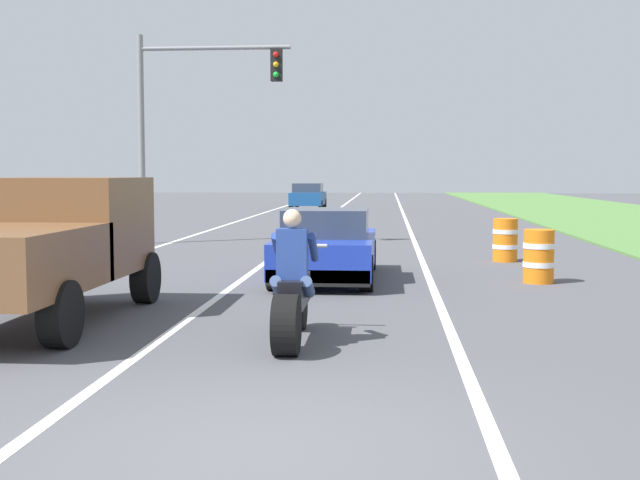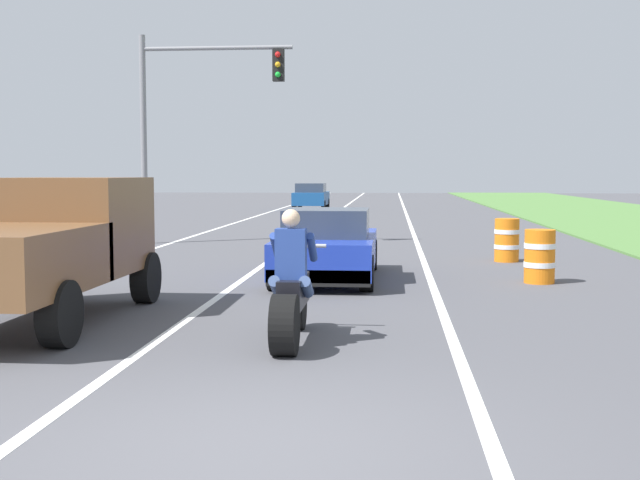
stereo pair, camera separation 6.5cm
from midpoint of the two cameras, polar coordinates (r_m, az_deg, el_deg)
The scene contains 11 objects.
ground_plane at distance 6.27m, azimuth -4.91°, elevation -14.32°, with size 160.00×160.00×0.00m, color #4C4C51.
lane_stripe_left_solid at distance 26.70m, azimuth -9.17°, elevation 0.25°, with size 0.14×120.00×0.01m, color white.
lane_stripe_right_solid at distance 25.93m, azimuth 6.47°, elevation 0.16°, with size 0.14×120.00×0.01m, color white.
lane_stripe_centre_dashed at distance 26.07m, azimuth -1.47°, elevation 0.21°, with size 0.14×120.00×0.01m, color white.
motorcycle_with_rider at distance 9.69m, azimuth -2.14°, elevation -3.90°, with size 0.70×2.21×1.62m.
sports_car_blue at distance 15.61m, azimuth 0.36°, elevation -0.50°, with size 1.84×4.30×1.37m.
pickup_truck_left_lane_brown at distance 11.73m, azimuth -18.88°, elevation -0.12°, with size 2.02×4.80×1.98m.
traffic_light_mast_near at distance 23.90m, azimuth -9.40°, elevation 9.30°, with size 4.44×0.34×6.00m.
construction_barrel_nearest at distance 15.67m, azimuth 14.98°, elevation -1.09°, with size 0.58×0.58×1.00m.
construction_barrel_mid at distance 19.30m, azimuth 12.78°, elevation 0.01°, with size 0.58×0.58×1.00m.
distant_car_far_ahead at distance 45.48m, azimuth -0.88°, elevation 3.09°, with size 1.80×4.00×1.50m.
Camera 1 is at (0.97, -5.84, 2.04)m, focal length 45.60 mm.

